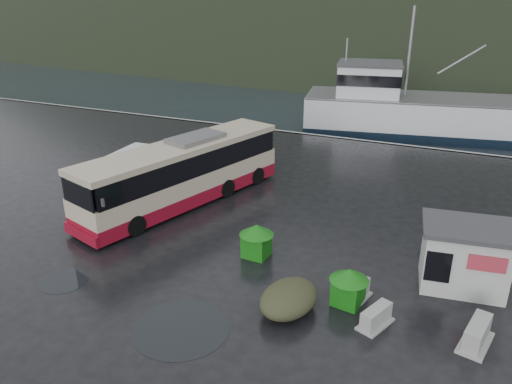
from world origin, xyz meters
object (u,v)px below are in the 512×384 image
at_px(waste_bin_left, 257,255).
at_px(fishing_trawler, 439,121).
at_px(coach_bus, 185,202).
at_px(jersey_barrier_a, 356,300).
at_px(jersey_barrier_c, 475,344).
at_px(jersey_barrier_b, 375,325).
at_px(waste_bin_right, 347,303).
at_px(ticket_kiosk, 459,285).
at_px(dome_tent, 288,310).
at_px(white_van, 125,206).

xyz_separation_m(waste_bin_left, fishing_trawler, (5.46, 29.43, 0.00)).
height_order(coach_bus, waste_bin_left, coach_bus).
relative_size(jersey_barrier_a, jersey_barrier_c, 0.84).
height_order(jersey_barrier_a, jersey_barrier_b, jersey_barrier_b).
xyz_separation_m(waste_bin_right, jersey_barrier_b, (1.27, -0.93, 0.00)).
bearing_deg(fishing_trawler, coach_bus, -124.90).
distance_m(waste_bin_right, ticket_kiosk, 5.01).
relative_size(jersey_barrier_b, fishing_trawler, 0.05).
bearing_deg(dome_tent, waste_bin_right, 34.93).
height_order(waste_bin_right, fishing_trawler, fishing_trawler).
bearing_deg(jersey_barrier_c, waste_bin_left, 164.61).
xyz_separation_m(jersey_barrier_a, jersey_barrier_b, (1.02, -1.30, 0.00)).
distance_m(coach_bus, jersey_barrier_c, 16.90).
height_order(dome_tent, jersey_barrier_c, dome_tent).
xyz_separation_m(ticket_kiosk, jersey_barrier_b, (-2.66, -4.04, 0.00)).
height_order(jersey_barrier_a, fishing_trawler, fishing_trawler).
bearing_deg(dome_tent, coach_bus, 141.04).
bearing_deg(white_van, dome_tent, -26.75).
relative_size(dome_tent, fishing_trawler, 0.10).
height_order(white_van, waste_bin_right, white_van).
relative_size(waste_bin_right, ticket_kiosk, 0.44).
distance_m(waste_bin_left, waste_bin_right, 5.14).
distance_m(coach_bus, dome_tent, 11.59).
bearing_deg(jersey_barrier_a, waste_bin_right, -123.49).
height_order(ticket_kiosk, jersey_barrier_b, ticket_kiosk).
distance_m(waste_bin_left, dome_tent, 4.36).
bearing_deg(jersey_barrier_c, coach_bus, 157.31).
xyz_separation_m(ticket_kiosk, jersey_barrier_c, (0.71, -3.70, 0.00)).
height_order(coach_bus, dome_tent, coach_bus).
relative_size(dome_tent, jersey_barrier_b, 1.83).
distance_m(jersey_barrier_b, fishing_trawler, 32.35).
bearing_deg(waste_bin_right, white_van, 163.26).
bearing_deg(dome_tent, jersey_barrier_c, 6.61).
bearing_deg(jersey_barrier_a, jersey_barrier_c, -12.39).
relative_size(jersey_barrier_a, fishing_trawler, 0.05).
height_order(waste_bin_right, jersey_barrier_b, waste_bin_right).
height_order(white_van, jersey_barrier_b, white_van).
height_order(white_van, jersey_barrier_c, white_van).
height_order(coach_bus, white_van, coach_bus).
bearing_deg(fishing_trawler, white_van, -128.38).
xyz_separation_m(jersey_barrier_b, fishing_trawler, (-0.55, 32.35, 0.00)).
bearing_deg(dome_tent, fishing_trawler, 85.35).
bearing_deg(white_van, waste_bin_left, -15.29).
distance_m(coach_bus, waste_bin_right, 12.45).
bearing_deg(waste_bin_right, waste_bin_left, 157.26).
bearing_deg(waste_bin_right, jersey_barrier_b, -36.39).
relative_size(coach_bus, waste_bin_left, 8.38).
bearing_deg(jersey_barrier_c, jersey_barrier_a, 167.61).
bearing_deg(jersey_barrier_a, waste_bin_left, 162.04).
height_order(white_van, ticket_kiosk, white_van).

